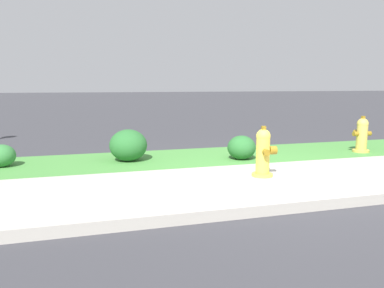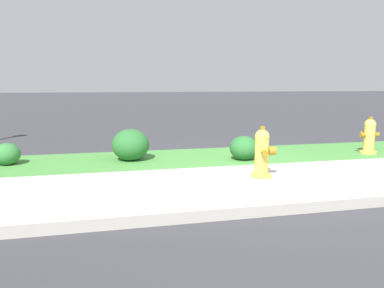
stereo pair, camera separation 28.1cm
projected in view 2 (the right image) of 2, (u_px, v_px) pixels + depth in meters
The scene contains 9 objects.
ground_plane at pixel (282, 182), 5.15m from camera, with size 120.00×120.00×0.00m, color #38383D.
sidewalk_pavement at pixel (282, 181), 5.15m from camera, with size 18.00×2.16×0.01m, color #ADA89E.
grass_verge at pixel (234, 155), 7.04m from camera, with size 18.00×1.77×0.01m, color #47893D.
street_curb at pixel (332, 203), 4.02m from camera, with size 18.00×0.16×0.12m, color #ADA89E.
fire_hydrant_at_driveway at pixel (369, 136), 7.19m from camera, with size 0.39×0.36×0.72m.
fire_hydrant_far_end at pixel (262, 153), 5.33m from camera, with size 0.36×0.38×0.74m.
shrub_bush_mid_verge at pixel (244, 148), 6.61m from camera, with size 0.50×0.50×0.43m.
shrub_bush_near_lamp at pixel (131, 145), 6.56m from camera, with size 0.65×0.65×0.55m.
shrub_bush_far_verge at pixel (7, 154), 6.20m from camera, with size 0.43×0.43×0.37m.
Camera 2 is at (-2.35, -4.59, 1.33)m, focal length 35.00 mm.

